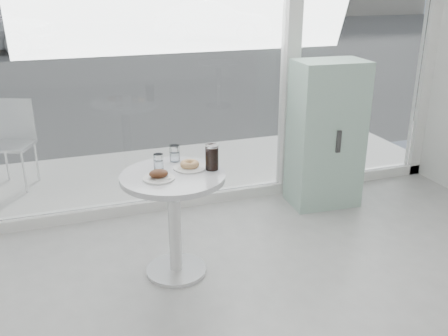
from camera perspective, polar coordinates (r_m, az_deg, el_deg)
name	(u,v)px	position (r m, az deg, el deg)	size (l,w,h in m)	color
storefront	(204,17)	(4.39, -2.27, 16.90)	(5.00, 0.14, 3.00)	white
main_table	(174,204)	(3.49, -5.75, -4.06)	(0.72, 0.72, 0.77)	silver
patio_deck	(179,171)	(5.50, -5.19, -0.40)	(5.60, 1.60, 0.05)	beige
street	(87,44)	(17.35, -15.44, 13.53)	(40.00, 24.00, 0.00)	#3A3A3A
mint_cabinet	(326,135)	(4.67, 11.58, 3.75)	(0.65, 0.45, 1.35)	#92BAA6
patio_chair	(14,138)	(5.36, -22.91, 3.23)	(0.48, 0.48, 0.86)	silver
car_silver	(213,20)	(17.79, -1.23, 16.51)	(1.37, 3.93, 1.30)	#9FA1A6
plate_fritter	(159,175)	(3.32, -7.42, -0.84)	(0.21, 0.21, 0.07)	silver
plate_donut	(190,166)	(3.49, -3.94, 0.27)	(0.23, 0.23, 0.06)	silver
water_tumbler_a	(159,163)	(3.49, -7.49, 0.62)	(0.07, 0.07, 0.11)	white
water_tumbler_b	(175,154)	(3.62, -5.66, 1.57)	(0.07, 0.07, 0.12)	white
cola_glass	(212,158)	(3.44, -1.39, 1.18)	(0.09, 0.09, 0.18)	white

